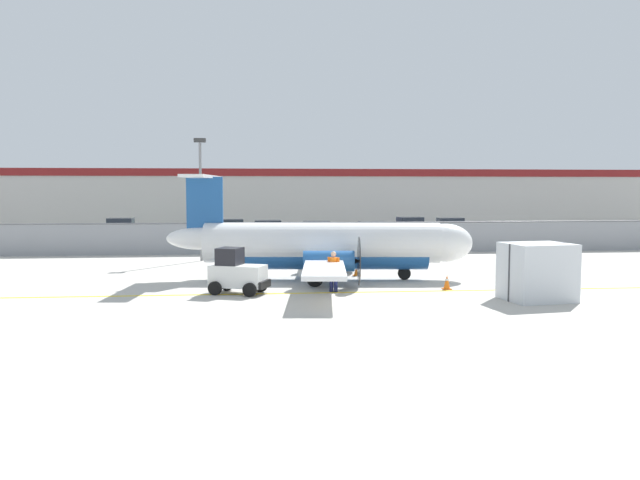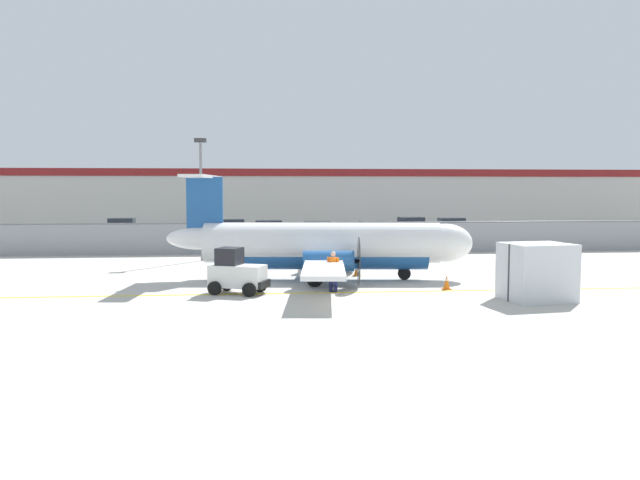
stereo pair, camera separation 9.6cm
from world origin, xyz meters
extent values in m
plane|color=#BCB7AD|center=(0.00, 0.00, 0.00)|extent=(140.00, 140.00, 0.00)
cube|color=yellow|center=(0.00, 2.00, 0.00)|extent=(84.00, 0.20, 0.01)
cube|color=gray|center=(0.00, 18.00, 1.00)|extent=(98.00, 0.04, 2.00)
cylinder|color=slate|center=(0.00, 18.00, 2.05)|extent=(98.00, 0.10, 0.10)
cube|color=#38383A|center=(0.00, 29.50, 0.06)|extent=(98.00, 17.00, 0.12)
cube|color=beige|center=(0.00, 48.00, 3.25)|extent=(91.00, 8.00, 6.50)
cube|color=maroon|center=(0.00, 44.00, 6.10)|extent=(91.00, 0.20, 0.80)
cylinder|color=white|center=(-0.37, 5.81, 1.75)|extent=(11.17, 3.03, 1.90)
ellipsoid|color=white|center=(5.40, 5.21, 1.75)|extent=(2.72, 2.06, 1.80)
ellipsoid|color=white|center=(-6.14, 6.41, 1.95)|extent=(3.20, 1.36, 1.05)
cylinder|color=#1E5193|center=(-0.37, 5.81, 1.23)|extent=(10.00, 2.50, 1.48)
cube|color=white|center=(-0.27, 5.80, 1.18)|extent=(3.25, 16.08, 0.18)
cylinder|color=#1E5193|center=(0.20, 8.36, 1.18)|extent=(2.28, 1.12, 0.90)
cone|color=black|center=(1.34, 8.24, 1.18)|extent=(0.49, 0.48, 0.44)
cylinder|color=#262626|center=(1.49, 8.23, 1.18)|extent=(0.26, 2.09, 2.10)
cylinder|color=#1E5193|center=(-0.34, 3.19, 1.18)|extent=(2.28, 1.12, 0.90)
cone|color=black|center=(0.81, 3.07, 1.18)|extent=(0.49, 0.48, 0.44)
cylinder|color=#262626|center=(0.95, 3.06, 1.18)|extent=(0.26, 2.09, 2.10)
cube|color=#1E5193|center=(-5.85, 6.38, 3.30)|extent=(1.71, 0.35, 3.10)
cube|color=white|center=(-5.99, 6.39, 4.85)|extent=(1.59, 4.89, 0.14)
cylinder|color=#59595B|center=(3.50, 5.41, 0.79)|extent=(0.15, 0.15, 0.97)
cylinder|color=black|center=(3.50, 5.41, 0.30)|extent=(0.62, 0.28, 0.60)
cylinder|color=#59595B|center=(-0.44, 8.04, 0.83)|extent=(0.15, 0.15, 0.90)
cylinder|color=black|center=(-0.44, 8.04, 0.38)|extent=(0.78, 0.30, 0.76)
cylinder|color=#59595B|center=(-0.89, 3.64, 0.83)|extent=(0.15, 0.15, 0.90)
cylinder|color=black|center=(-0.89, 3.64, 0.38)|extent=(0.78, 0.30, 0.76)
cube|color=silver|center=(-4.19, 2.15, 0.73)|extent=(2.45, 1.82, 0.90)
cube|color=black|center=(-4.52, 2.28, 1.53)|extent=(1.20, 1.26, 0.70)
cube|color=black|center=(-3.12, 1.74, 0.43)|extent=(0.54, 1.08, 0.30)
cylinder|color=black|center=(-3.28, 2.45, 0.28)|extent=(0.59, 0.37, 0.56)
cylinder|color=black|center=(-3.71, 1.32, 0.28)|extent=(0.59, 0.37, 0.56)
cylinder|color=black|center=(-4.68, 2.98, 0.28)|extent=(0.59, 0.37, 0.56)
cylinder|color=black|center=(-5.11, 1.86, 0.28)|extent=(0.59, 0.37, 0.56)
cylinder|color=#191E4C|center=(-0.17, 2.13, 0.42)|extent=(0.22, 0.22, 0.85)
cylinder|color=#191E4C|center=(-0.34, 2.23, 0.42)|extent=(0.22, 0.22, 0.85)
cylinder|color=orange|center=(-0.25, 2.18, 1.15)|extent=(0.47, 0.47, 0.60)
cylinder|color=orange|center=(-0.06, 2.07, 1.18)|extent=(0.14, 0.14, 0.55)
cylinder|color=orange|center=(-0.44, 2.29, 1.18)|extent=(0.14, 0.14, 0.55)
sphere|color=tan|center=(-0.25, 2.18, 1.59)|extent=(0.22, 0.22, 0.22)
cube|color=silver|center=(7.31, -0.48, 1.10)|extent=(2.67, 2.33, 2.20)
cube|color=#333338|center=(7.31, -0.48, 1.10)|extent=(2.43, 0.44, 2.20)
cube|color=orange|center=(-0.04, 6.91, 0.02)|extent=(0.36, 0.36, 0.04)
cone|color=orange|center=(-0.04, 6.91, 0.34)|extent=(0.28, 0.28, 0.60)
cylinder|color=white|center=(-0.04, 6.91, 0.42)|extent=(0.17, 0.17, 0.08)
cube|color=orange|center=(1.47, 6.89, 0.02)|extent=(0.36, 0.36, 0.04)
cone|color=orange|center=(1.47, 6.89, 0.34)|extent=(0.28, 0.28, 0.60)
cylinder|color=white|center=(1.47, 6.89, 0.42)|extent=(0.17, 0.17, 0.08)
cube|color=orange|center=(4.65, 2.39, 0.02)|extent=(0.36, 0.36, 0.04)
cone|color=orange|center=(4.65, 2.39, 0.34)|extent=(0.28, 0.28, 0.60)
cylinder|color=white|center=(4.65, 2.39, 0.42)|extent=(0.17, 0.17, 0.08)
cube|color=#19662D|center=(-15.62, 34.30, 0.74)|extent=(4.20, 1.70, 0.80)
cube|color=#262D38|center=(-15.77, 34.30, 1.42)|extent=(2.20, 1.56, 0.56)
cylinder|color=black|center=(-14.22, 35.20, 0.42)|extent=(0.60, 0.20, 0.60)
cylinder|color=black|center=(-14.22, 33.40, 0.42)|extent=(0.60, 0.20, 0.60)
cylinder|color=black|center=(-17.02, 35.20, 0.42)|extent=(0.60, 0.20, 0.60)
cylinder|color=black|center=(-17.02, 33.40, 0.42)|extent=(0.60, 0.20, 0.60)
cube|color=#19662D|center=(-10.15, 23.48, 0.74)|extent=(4.35, 2.12, 0.80)
cube|color=#262D38|center=(-10.29, 23.47, 1.42)|extent=(2.35, 1.78, 0.56)
cylinder|color=black|center=(-8.85, 24.52, 0.42)|extent=(0.62, 0.26, 0.60)
cylinder|color=black|center=(-8.66, 22.73, 0.42)|extent=(0.62, 0.26, 0.60)
cylinder|color=black|center=(-11.63, 24.23, 0.42)|extent=(0.62, 0.26, 0.60)
cylinder|color=black|center=(-11.44, 22.44, 0.42)|extent=(0.62, 0.26, 0.60)
cube|color=slate|center=(-5.71, 31.37, 0.74)|extent=(4.36, 2.16, 0.80)
cube|color=#262D38|center=(-5.86, 31.35, 1.42)|extent=(2.36, 1.80, 0.56)
cylinder|color=black|center=(-4.42, 32.42, 0.42)|extent=(0.62, 0.27, 0.60)
cylinder|color=black|center=(-4.22, 30.63, 0.42)|extent=(0.62, 0.27, 0.60)
cylinder|color=black|center=(-7.21, 32.11, 0.42)|extent=(0.62, 0.27, 0.60)
cylinder|color=black|center=(-7.00, 30.32, 0.42)|extent=(0.62, 0.27, 0.60)
cube|color=#19662D|center=(-2.45, 29.04, 0.74)|extent=(4.22, 1.74, 0.80)
cube|color=#262D38|center=(-2.60, 29.04, 1.42)|extent=(2.21, 1.58, 0.56)
cylinder|color=black|center=(-1.04, 29.93, 0.42)|extent=(0.60, 0.21, 0.60)
cylinder|color=black|center=(-1.06, 28.13, 0.42)|extent=(0.60, 0.21, 0.60)
cylinder|color=black|center=(-3.84, 29.95, 0.42)|extent=(0.60, 0.21, 0.60)
cylinder|color=black|center=(-3.86, 28.15, 0.42)|extent=(0.60, 0.21, 0.60)
cube|color=gray|center=(1.44, 26.98, 0.74)|extent=(4.28, 1.90, 0.80)
cube|color=#262D38|center=(1.29, 26.99, 1.42)|extent=(2.27, 1.66, 0.56)
cylinder|color=black|center=(2.88, 27.81, 0.42)|extent=(0.61, 0.23, 0.60)
cylinder|color=black|center=(2.80, 26.01, 0.42)|extent=(0.61, 0.23, 0.60)
cylinder|color=black|center=(0.09, 27.95, 0.42)|extent=(0.61, 0.23, 0.60)
cylinder|color=black|center=(0.00, 26.15, 0.42)|extent=(0.61, 0.23, 0.60)
cube|color=gray|center=(5.70, 26.12, 0.74)|extent=(4.37, 2.18, 0.80)
cube|color=#262D38|center=(5.84, 26.13, 1.42)|extent=(2.37, 1.81, 0.56)
cylinder|color=black|center=(4.41, 25.06, 0.42)|extent=(0.62, 0.27, 0.60)
cylinder|color=black|center=(4.20, 26.85, 0.42)|extent=(0.62, 0.27, 0.60)
cylinder|color=black|center=(7.19, 25.39, 0.42)|extent=(0.62, 0.27, 0.60)
cylinder|color=black|center=(6.98, 27.17, 0.42)|extent=(0.62, 0.27, 0.60)
cube|color=navy|center=(10.57, 33.78, 0.74)|extent=(4.38, 2.23, 0.80)
cube|color=#262D38|center=(10.72, 33.80, 1.42)|extent=(2.38, 1.83, 0.56)
cylinder|color=black|center=(9.30, 32.71, 0.42)|extent=(0.62, 0.28, 0.60)
cylinder|color=black|center=(9.06, 34.49, 0.42)|extent=(0.62, 0.28, 0.60)
cylinder|color=black|center=(12.07, 33.07, 0.42)|extent=(0.62, 0.28, 0.60)
cylinder|color=black|center=(11.84, 34.85, 0.42)|extent=(0.62, 0.28, 0.60)
cube|color=silver|center=(14.14, 31.89, 0.74)|extent=(4.21, 1.73, 0.80)
cube|color=#262D38|center=(13.99, 31.90, 1.42)|extent=(2.21, 1.57, 0.56)
cylinder|color=black|center=(15.54, 32.79, 0.42)|extent=(0.60, 0.20, 0.60)
cylinder|color=black|center=(15.53, 30.99, 0.42)|extent=(0.60, 0.20, 0.60)
cylinder|color=black|center=(12.74, 32.80, 0.42)|extent=(0.60, 0.20, 0.60)
cylinder|color=black|center=(12.73, 31.00, 0.42)|extent=(0.60, 0.20, 0.60)
cylinder|color=slate|center=(-6.76, 14.22, 3.50)|extent=(0.16, 0.16, 7.00)
cube|color=#333333|center=(-6.76, 14.22, 7.15)|extent=(0.70, 0.30, 0.24)
camera|label=1|loc=(-3.29, -23.30, 4.24)|focal=35.00mm
camera|label=2|loc=(-3.19, -23.31, 4.24)|focal=35.00mm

